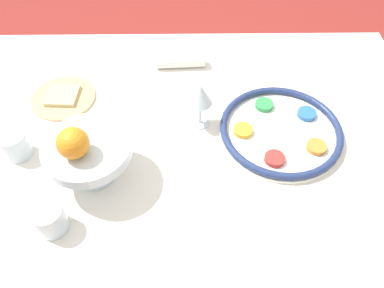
{
  "coord_description": "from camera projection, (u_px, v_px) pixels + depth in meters",
  "views": [
    {
      "loc": [
        -0.05,
        0.72,
        1.54
      ],
      "look_at": [
        -0.06,
        0.09,
        0.78
      ],
      "focal_mm": 35.0,
      "sensor_mm": 36.0,
      "label": 1
    }
  ],
  "objects": [
    {
      "name": "ground_plane",
      "position": [
        178.0,
        242.0,
        1.64
      ],
      "size": [
        8.0,
        8.0,
        0.0
      ],
      "primitive_type": "plane",
      "color": "maroon"
    },
    {
      "name": "dining_table",
      "position": [
        176.0,
        197.0,
        1.36
      ],
      "size": [
        1.51,
        0.93,
        0.74
      ],
      "color": "silver",
      "rests_on": "ground_plane"
    },
    {
      "name": "seder_plate",
      "position": [
        281.0,
        130.0,
        1.04
      ],
      "size": [
        0.34,
        0.34,
        0.03
      ],
      "color": "white",
      "rests_on": "dining_table"
    },
    {
      "name": "wine_glass",
      "position": [
        200.0,
        96.0,
        1.0
      ],
      "size": [
        0.07,
        0.07,
        0.14
      ],
      "color": "silver",
      "rests_on": "dining_table"
    },
    {
      "name": "fruit_stand",
      "position": [
        88.0,
        151.0,
        0.89
      ],
      "size": [
        0.21,
        0.21,
        0.12
      ],
      "color": "silver",
      "rests_on": "dining_table"
    },
    {
      "name": "orange_fruit",
      "position": [
        73.0,
        143.0,
        0.83
      ],
      "size": [
        0.07,
        0.07,
        0.07
      ],
      "color": "orange",
      "rests_on": "fruit_stand"
    },
    {
      "name": "bread_plate",
      "position": [
        63.0,
        97.0,
        1.14
      ],
      "size": [
        0.19,
        0.19,
        0.02
      ],
      "color": "tan",
      "rests_on": "dining_table"
    },
    {
      "name": "napkin_roll",
      "position": [
        181.0,
        61.0,
        1.23
      ],
      "size": [
        0.16,
        0.05,
        0.04
      ],
      "color": "white",
      "rests_on": "dining_table"
    },
    {
      "name": "cup_near",
      "position": [
        15.0,
        145.0,
        0.98
      ],
      "size": [
        0.07,
        0.07,
        0.07
      ],
      "color": "silver",
      "rests_on": "dining_table"
    },
    {
      "name": "cup_mid",
      "position": [
        50.0,
        219.0,
        0.84
      ],
      "size": [
        0.07,
        0.07,
        0.07
      ],
      "color": "silver",
      "rests_on": "dining_table"
    },
    {
      "name": "spoon",
      "position": [
        183.0,
        58.0,
        1.27
      ],
      "size": [
        0.15,
        0.05,
        0.01
      ],
      "color": "silver",
      "rests_on": "dining_table"
    }
  ]
}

